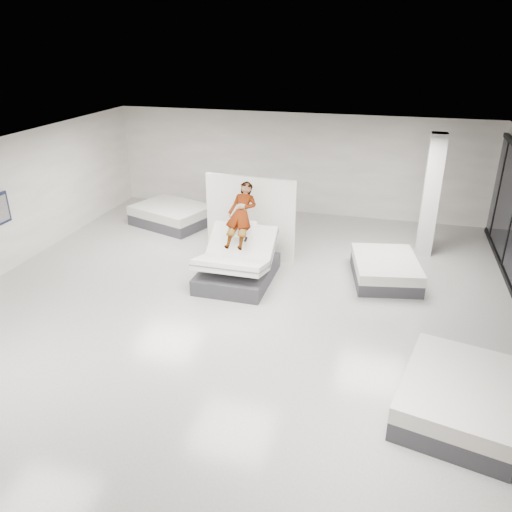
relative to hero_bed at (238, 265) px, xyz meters
The scene contains 9 objects.
room 2.03m from the hero_bed, 78.43° to the right, with size 14.00×14.04×3.20m.
hero_bed is the anchor object (origin of this frame).
person 0.95m from the hero_bed, 89.49° to the left, with size 0.62×0.41×1.71m, color slate.
remote 0.72m from the hero_bed, ahead, with size 0.05×0.14×0.03m, color black.
divider_panel 1.61m from the hero_bed, 93.99° to the left, with size 2.38×0.11×2.16m, color white.
flat_bed_right_far 3.53m from the hero_bed, 16.25° to the left, with size 1.78×2.17×0.53m.
flat_bed_right_near 5.79m from the hero_bed, 37.01° to the right, with size 2.08×2.49×0.60m.
flat_bed_left_far 4.44m from the hero_bed, 134.33° to the left, with size 2.60×2.27×0.60m.
column 5.34m from the hero_bed, 33.73° to the left, with size 0.40×0.40×3.20m, color silver.
Camera 1 is at (2.90, -8.58, 5.38)m, focal length 35.00 mm.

